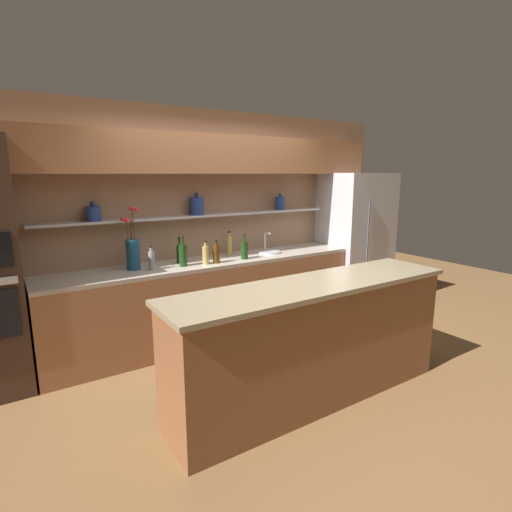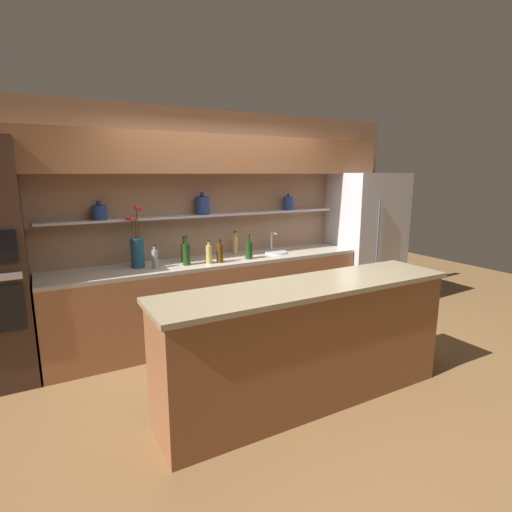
# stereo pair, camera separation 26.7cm
# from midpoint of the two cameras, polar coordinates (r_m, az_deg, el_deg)

# --- Properties ---
(ground_plane) EXTENTS (12.00, 12.00, 0.00)m
(ground_plane) POSITION_cam_midpoint_polar(r_m,az_deg,el_deg) (3.90, 2.03, -17.16)
(ground_plane) COLOR brown
(back_wall_unit) EXTENTS (5.20, 0.44, 2.60)m
(back_wall_unit) POSITION_cam_midpoint_polar(r_m,az_deg,el_deg) (4.76, -8.58, 7.58)
(back_wall_unit) COLOR #937056
(back_wall_unit) RESTS_ON ground_plane
(back_counter_unit) EXTENTS (3.62, 0.62, 0.92)m
(back_counter_unit) POSITION_cam_midpoint_polar(r_m,az_deg,el_deg) (4.65, -8.17, -6.22)
(back_counter_unit) COLOR #99603D
(back_counter_unit) RESTS_ON ground_plane
(island_counter) EXTENTS (2.57, 0.61, 1.02)m
(island_counter) POSITION_cam_midpoint_polar(r_m,az_deg,el_deg) (3.40, 5.84, -12.10)
(island_counter) COLOR brown
(island_counter) RESTS_ON ground_plane
(refrigerator) EXTENTS (0.91, 0.73, 1.89)m
(refrigerator) POSITION_cam_midpoint_polar(r_m,az_deg,el_deg) (5.81, 12.70, 2.14)
(refrigerator) COLOR #B7B7BC
(refrigerator) RESTS_ON ground_plane
(flower_vase) EXTENTS (0.18, 0.14, 0.64)m
(flower_vase) POSITION_cam_midpoint_polar(r_m,az_deg,el_deg) (4.27, -18.93, 0.67)
(flower_vase) COLOR navy
(flower_vase) RESTS_ON back_counter_unit
(sink_fixture) EXTENTS (0.28, 0.28, 0.25)m
(sink_fixture) POSITION_cam_midpoint_polar(r_m,az_deg,el_deg) (4.93, 0.35, 0.74)
(sink_fixture) COLOR #B7B7BC
(sink_fixture) RESTS_ON back_counter_unit
(bottle_wine_0) EXTENTS (0.07, 0.07, 0.29)m
(bottle_wine_0) POSITION_cam_midpoint_polar(r_m,az_deg,el_deg) (4.48, -12.55, 0.39)
(bottle_wine_0) COLOR #193814
(bottle_wine_0) RESTS_ON back_counter_unit
(bottle_spirit_1) EXTENTS (0.06, 0.06, 0.29)m
(bottle_spirit_1) POSITION_cam_midpoint_polar(r_m,az_deg,el_deg) (4.80, -5.40, 1.58)
(bottle_spirit_1) COLOR tan
(bottle_spirit_1) RESTS_ON back_counter_unit
(bottle_wine_2) EXTENTS (0.08, 0.08, 0.29)m
(bottle_wine_2) POSITION_cam_midpoint_polar(r_m,az_deg,el_deg) (4.56, -3.34, 0.83)
(bottle_wine_2) COLOR #193814
(bottle_wine_2) RESTS_ON back_counter_unit
(bottle_spirit_3) EXTENTS (0.07, 0.07, 0.26)m
(bottle_spirit_3) POSITION_cam_midpoint_polar(r_m,az_deg,el_deg) (4.35, -8.96, 0.18)
(bottle_spirit_3) COLOR tan
(bottle_spirit_3) RESTS_ON back_counter_unit
(bottle_spirit_4) EXTENTS (0.06, 0.06, 0.25)m
(bottle_spirit_4) POSITION_cam_midpoint_polar(r_m,az_deg,el_deg) (4.21, -16.47, -0.56)
(bottle_spirit_4) COLOR gray
(bottle_spirit_4) RESTS_ON back_counter_unit
(bottle_wine_5) EXTENTS (0.08, 0.08, 0.32)m
(bottle_wine_5) POSITION_cam_midpoint_polar(r_m,az_deg,el_deg) (4.29, -12.15, 0.13)
(bottle_wine_5) COLOR #193814
(bottle_wine_5) RESTS_ON back_counter_unit
(bottle_spirit_6) EXTENTS (0.07, 0.07, 0.26)m
(bottle_spirit_6) POSITION_cam_midpoint_polar(r_m,az_deg,el_deg) (4.38, -7.44, 0.33)
(bottle_spirit_6) COLOR #4C2D0C
(bottle_spirit_6) RESTS_ON back_counter_unit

